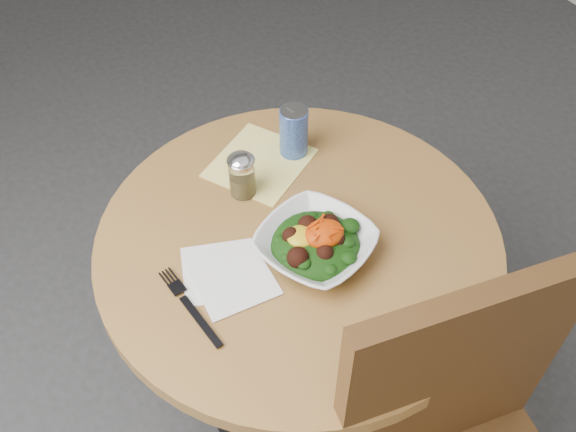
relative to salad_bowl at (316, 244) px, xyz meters
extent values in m
plane|color=#2D2D30|center=(0.00, 0.06, -0.78)|extent=(6.00, 6.00, 0.00)
cylinder|color=black|center=(0.00, 0.06, -0.77)|extent=(0.52, 0.52, 0.03)
cylinder|color=black|center=(0.00, 0.06, -0.43)|extent=(0.10, 0.10, 0.71)
cylinder|color=#A7753C|center=(0.00, 0.06, -0.05)|extent=(0.90, 0.90, 0.04)
cube|color=#533317|center=(0.06, -0.38, -0.03)|extent=(0.45, 0.12, 0.53)
cube|color=yellow|center=(0.03, 0.31, -0.03)|extent=(0.30, 0.29, 0.00)
cube|color=white|center=(-0.20, 0.06, -0.03)|extent=(0.20, 0.20, 0.00)
cube|color=white|center=(-0.19, 0.03, -0.03)|extent=(0.17, 0.17, 0.00)
imported|color=silver|center=(0.00, 0.00, 0.00)|extent=(0.30, 0.30, 0.06)
ellipsoid|color=black|center=(0.00, 0.00, -0.01)|extent=(0.19, 0.19, 0.07)
ellipsoid|color=gold|center=(-0.03, 0.02, 0.02)|extent=(0.06, 0.06, 0.02)
ellipsoid|color=red|center=(0.02, -0.01, 0.03)|extent=(0.09, 0.07, 0.04)
cube|color=black|center=(-0.29, -0.03, -0.03)|extent=(0.03, 0.14, 0.00)
cube|color=black|center=(-0.30, 0.08, -0.03)|extent=(0.04, 0.08, 0.00)
cylinder|color=silver|center=(-0.05, 0.24, 0.02)|extent=(0.06, 0.06, 0.09)
cylinder|color=olive|center=(-0.05, 0.24, 0.00)|extent=(0.05, 0.05, 0.05)
cylinder|color=white|center=(-0.05, 0.24, 0.07)|extent=(0.06, 0.06, 0.01)
ellipsoid|color=white|center=(-0.05, 0.24, 0.07)|extent=(0.06, 0.06, 0.03)
cylinder|color=#0C178E|center=(0.13, 0.30, 0.03)|extent=(0.07, 0.07, 0.13)
cylinder|color=silver|center=(0.13, 0.30, 0.10)|extent=(0.07, 0.07, 0.00)
cube|color=silver|center=(0.12, 0.31, 0.10)|extent=(0.02, 0.02, 0.00)
camera|label=1|loc=(-0.49, -0.71, 1.05)|focal=40.00mm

